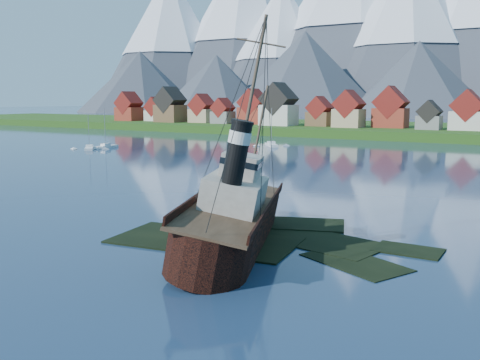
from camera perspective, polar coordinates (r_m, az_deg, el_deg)
The scene contains 9 objects.
ground at distance 53.04m, azimuth 0.12°, elevation -6.52°, with size 1400.00×1400.00×0.00m, color navy.
shoal at distance 54.09m, azimuth 2.93°, elevation -6.61°, with size 31.71×21.24×1.14m.
shore_bank at distance 215.93m, azimuth 24.12°, elevation 4.29°, with size 600.00×80.00×3.20m, color #224112.
seawall at distance 178.37m, azimuth 22.58°, elevation 3.60°, with size 600.00×2.50×2.00m, color #3F3D38.
town at distance 204.93m, azimuth 14.36°, elevation 7.09°, with size 250.96×16.69×17.30m.
tugboat_wreck at distance 51.48m, azimuth -0.52°, elevation -3.76°, with size 6.55×28.22×22.36m.
sailboat_a at distance 152.35m, azimuth -15.76°, elevation 3.25°, with size 7.26×7.58×10.26m.
sailboat_b at distance 154.86m, azimuth -14.14°, elevation 3.42°, with size 2.14×8.00×11.54m.
sailboat_c at distance 156.63m, azimuth 3.36°, elevation 3.72°, with size 7.42×8.37×11.57m.
Camera 1 is at (26.35, -43.86, 13.98)m, focal length 40.00 mm.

